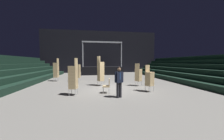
# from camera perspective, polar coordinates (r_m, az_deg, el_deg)

# --- Properties ---
(ground_plane) EXTENTS (22.00, 30.00, 0.10)m
(ground_plane) POSITION_cam_1_polar(r_m,az_deg,el_deg) (9.77, -0.32, -8.44)
(ground_plane) COLOR slate
(arena_end_wall) EXTENTS (22.00, 0.30, 8.00)m
(arena_end_wall) POSITION_cam_1_polar(r_m,az_deg,el_deg) (24.59, -5.21, 8.23)
(arena_end_wall) COLOR black
(arena_end_wall) RESTS_ON ground_plane
(bleacher_bank_right) EXTENTS (4.50, 24.00, 2.70)m
(bleacher_bank_right) POSITION_cam_1_polar(r_m,az_deg,el_deg) (14.54, 35.58, 0.40)
(bleacher_bank_right) COLOR black
(bleacher_bank_right) RESTS_ON ground_plane
(stage_riser) EXTENTS (6.46, 3.35, 5.19)m
(stage_riser) POSITION_cam_1_polar(r_m,az_deg,el_deg) (20.86, -4.62, -0.01)
(stage_riser) COLOR black
(stage_riser) RESTS_ON ground_plane
(man_with_tie) EXTENTS (0.56, 0.36, 1.73)m
(man_with_tie) POSITION_cam_1_polar(r_m,az_deg,el_deg) (6.96, 3.27, -4.70)
(man_with_tie) COLOR black
(man_with_tie) RESTS_ON ground_plane
(chair_stack_front_left) EXTENTS (0.50, 0.50, 2.39)m
(chair_stack_front_left) POSITION_cam_1_polar(r_m,az_deg,el_deg) (14.23, -24.15, 0.07)
(chair_stack_front_left) COLOR #B2B5BA
(chair_stack_front_left) RESTS_ON ground_plane
(chair_stack_front_right) EXTENTS (0.59, 0.59, 1.79)m
(chair_stack_front_right) POSITION_cam_1_polar(r_m,az_deg,el_deg) (8.75, 16.74, -3.68)
(chair_stack_front_right) COLOR #B2B5BA
(chair_stack_front_right) RESTS_ON ground_plane
(chair_stack_mid_left) EXTENTS (0.61, 0.61, 1.88)m
(chair_stack_mid_left) POSITION_cam_1_polar(r_m,az_deg,el_deg) (10.69, 11.95, -2.10)
(chair_stack_mid_left) COLOR #B2B5BA
(chair_stack_mid_left) RESTS_ON ground_plane
(chair_stack_mid_right) EXTENTS (0.53, 0.53, 2.22)m
(chair_stack_mid_right) POSITION_cam_1_polar(r_m,az_deg,el_deg) (7.77, -17.28, -3.03)
(chair_stack_mid_right) COLOR #B2B5BA
(chair_stack_mid_right) RESTS_ON ground_plane
(chair_stack_mid_centre) EXTENTS (0.53, 0.53, 2.22)m
(chair_stack_mid_centre) POSITION_cam_1_polar(r_m,az_deg,el_deg) (13.26, -15.39, -0.34)
(chair_stack_mid_centre) COLOR #B2B5BA
(chair_stack_mid_centre) RESTS_ON ground_plane
(chair_stack_rear_left) EXTENTS (0.60, 0.60, 2.48)m
(chair_stack_rear_left) POSITION_cam_1_polar(r_m,az_deg,el_deg) (10.55, -5.19, -0.51)
(chair_stack_rear_left) COLOR #B2B5BA
(chair_stack_rear_left) RESTS_ON ground_plane
(loose_chair_near_man) EXTENTS (0.50, 0.50, 0.95)m
(loose_chair_near_man) POSITION_cam_1_polar(r_m,az_deg,el_deg) (8.06, -2.19, -6.79)
(loose_chair_near_man) COLOR #B2B5BA
(loose_chair_near_man) RESTS_ON ground_plane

